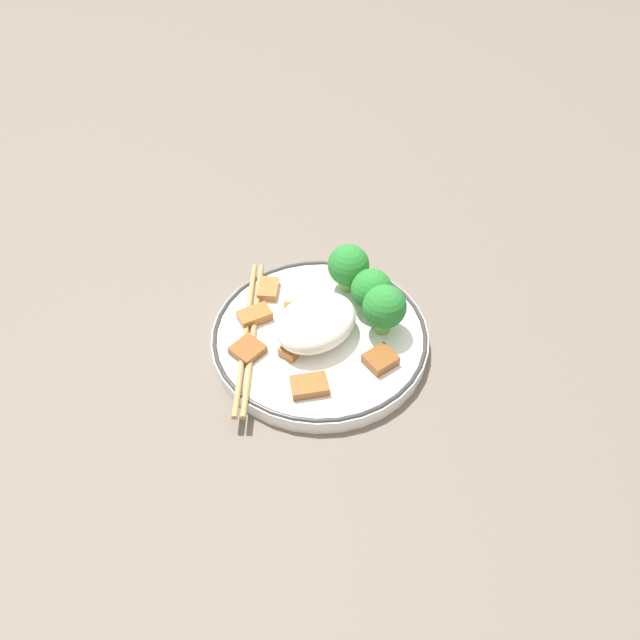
{
  "coord_description": "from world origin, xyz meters",
  "views": [
    {
      "loc": [
        -0.3,
        -0.32,
        0.51
      ],
      "look_at": [
        0.0,
        0.0,
        0.04
      ],
      "focal_mm": 35.0,
      "sensor_mm": 36.0,
      "label": 1
    }
  ],
  "objects_px": {
    "broccoli_back_center": "(371,290)",
    "chopsticks": "(249,334)",
    "plate": "(320,337)",
    "broccoli_back_right": "(348,266)",
    "broccoli_back_left": "(384,308)"
  },
  "relations": [
    {
      "from": "broccoli_back_left",
      "to": "plate",
      "type": "bearing_deg",
      "value": 141.03
    },
    {
      "from": "broccoli_back_center",
      "to": "broccoli_back_right",
      "type": "xyz_separation_m",
      "value": [
        0.0,
        0.04,
        0.01
      ]
    },
    {
      "from": "plate",
      "to": "broccoli_back_center",
      "type": "relative_size",
      "value": 4.63
    },
    {
      "from": "plate",
      "to": "broccoli_back_right",
      "type": "relative_size",
      "value": 4.06
    },
    {
      "from": "chopsticks",
      "to": "broccoli_back_left",
      "type": "bearing_deg",
      "value": -39.43
    },
    {
      "from": "broccoli_back_right",
      "to": "chopsticks",
      "type": "height_order",
      "value": "broccoli_back_right"
    },
    {
      "from": "chopsticks",
      "to": "plate",
      "type": "bearing_deg",
      "value": -39.85
    },
    {
      "from": "plate",
      "to": "chopsticks",
      "type": "distance_m",
      "value": 0.07
    },
    {
      "from": "broccoli_back_center",
      "to": "broccoli_back_right",
      "type": "distance_m",
      "value": 0.04
    },
    {
      "from": "broccoli_back_left",
      "to": "broccoli_back_right",
      "type": "height_order",
      "value": "broccoli_back_left"
    },
    {
      "from": "plate",
      "to": "chopsticks",
      "type": "xyz_separation_m",
      "value": [
        -0.06,
        0.05,
        0.01
      ]
    },
    {
      "from": "broccoli_back_center",
      "to": "plate",
      "type": "bearing_deg",
      "value": 171.83
    },
    {
      "from": "plate",
      "to": "chopsticks",
      "type": "height_order",
      "value": "chopsticks"
    },
    {
      "from": "broccoli_back_center",
      "to": "chopsticks",
      "type": "bearing_deg",
      "value": 155.15
    },
    {
      "from": "broccoli_back_right",
      "to": "chopsticks",
      "type": "bearing_deg",
      "value": 172.03
    }
  ]
}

